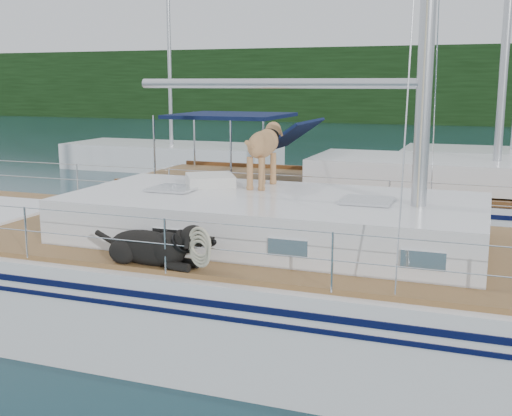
% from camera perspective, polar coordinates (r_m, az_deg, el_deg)
% --- Properties ---
extents(ground, '(120.00, 120.00, 0.00)m').
position_cam_1_polar(ground, '(8.88, -3.53, -10.20)').
color(ground, black).
rests_on(ground, ground).
extents(tree_line, '(90.00, 3.00, 6.00)m').
position_cam_1_polar(tree_line, '(52.67, 16.91, 10.39)').
color(tree_line, black).
rests_on(tree_line, ground).
extents(shore_bank, '(92.00, 1.00, 1.20)m').
position_cam_1_polar(shore_bank, '(53.93, 16.85, 7.84)').
color(shore_bank, '#595147').
rests_on(shore_bank, ground).
extents(main_sailboat, '(12.00, 3.83, 14.01)m').
position_cam_1_polar(main_sailboat, '(8.62, -3.02, -6.10)').
color(main_sailboat, white).
rests_on(main_sailboat, ground).
extents(neighbor_sailboat, '(11.00, 3.50, 13.30)m').
position_cam_1_polar(neighbor_sailboat, '(13.71, 10.74, -0.02)').
color(neighbor_sailboat, white).
rests_on(neighbor_sailboat, ground).
extents(bg_boat_west, '(8.00, 3.00, 11.65)m').
position_cam_1_polar(bg_boat_west, '(24.53, -7.48, 4.50)').
color(bg_boat_west, white).
rests_on(bg_boat_west, ground).
extents(bg_boat_center, '(7.20, 3.00, 11.65)m').
position_cam_1_polar(bg_boat_center, '(23.73, 21.72, 3.60)').
color(bg_boat_center, white).
rests_on(bg_boat_center, ground).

